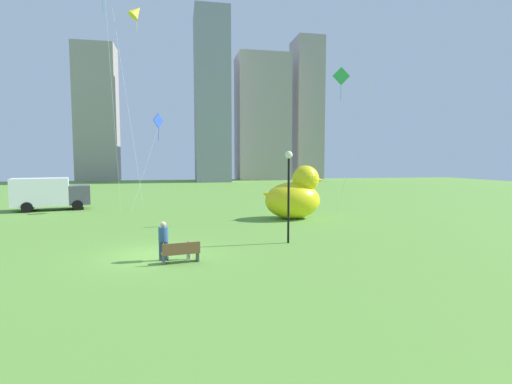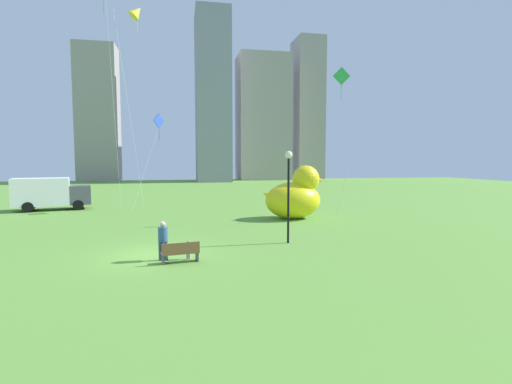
{
  "view_description": "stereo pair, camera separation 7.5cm",
  "coord_description": "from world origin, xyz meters",
  "px_view_note": "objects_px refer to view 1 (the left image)",
  "views": [
    {
      "loc": [
        1.28,
        -17.9,
        4.38
      ],
      "look_at": [
        5.65,
        4.01,
        2.53
      ],
      "focal_mm": 26.7,
      "sensor_mm": 36.0,
      "label": 1
    },
    {
      "loc": [
        1.35,
        -17.92,
        4.38
      ],
      "look_at": [
        5.65,
        4.01,
        2.53
      ],
      "focal_mm": 26.7,
      "sensor_mm": 36.0,
      "label": 2
    }
  ],
  "objects_px": {
    "lamppost": "(289,178)",
    "person_adult": "(163,239)",
    "box_truck": "(50,194)",
    "park_bench": "(181,252)",
    "giant_inflatable_duck": "(295,196)",
    "kite_yellow": "(136,12)",
    "kite_green": "(342,83)",
    "kite_blue": "(158,124)",
    "person_child": "(189,249)",
    "kite_teal": "(104,7)"
  },
  "relations": [
    {
      "from": "kite_blue",
      "to": "kite_green",
      "type": "bearing_deg",
      "value": -31.61
    },
    {
      "from": "person_adult",
      "to": "kite_teal",
      "type": "distance_m",
      "value": 23.62
    },
    {
      "from": "lamppost",
      "to": "park_bench",
      "type": "bearing_deg",
      "value": -152.33
    },
    {
      "from": "person_child",
      "to": "kite_blue",
      "type": "distance_m",
      "value": 18.76
    },
    {
      "from": "kite_blue",
      "to": "park_bench",
      "type": "bearing_deg",
      "value": -84.13
    },
    {
      "from": "person_child",
      "to": "kite_green",
      "type": "bearing_deg",
      "value": 39.14
    },
    {
      "from": "box_truck",
      "to": "kite_yellow",
      "type": "xyz_separation_m",
      "value": [
        7.55,
        1.73,
        16.65
      ]
    },
    {
      "from": "kite_green",
      "to": "kite_yellow",
      "type": "height_order",
      "value": "kite_yellow"
    },
    {
      "from": "kite_blue",
      "to": "kite_yellow",
      "type": "height_order",
      "value": "kite_yellow"
    },
    {
      "from": "giant_inflatable_duck",
      "to": "kite_blue",
      "type": "distance_m",
      "value": 13.6
    },
    {
      "from": "park_bench",
      "to": "lamppost",
      "type": "distance_m",
      "value": 7.0
    },
    {
      "from": "kite_blue",
      "to": "kite_yellow",
      "type": "bearing_deg",
      "value": 116.45
    },
    {
      "from": "kite_blue",
      "to": "kite_teal",
      "type": "bearing_deg",
      "value": -173.18
    },
    {
      "from": "person_adult",
      "to": "kite_yellow",
      "type": "height_order",
      "value": "kite_yellow"
    },
    {
      "from": "kite_blue",
      "to": "kite_yellow",
      "type": "relative_size",
      "value": 0.45
    },
    {
      "from": "kite_teal",
      "to": "kite_yellow",
      "type": "height_order",
      "value": "kite_yellow"
    },
    {
      "from": "person_child",
      "to": "person_adult",
      "type": "bearing_deg",
      "value": 179.08
    },
    {
      "from": "giant_inflatable_duck",
      "to": "person_child",
      "type": "bearing_deg",
      "value": -127.67
    },
    {
      "from": "person_child",
      "to": "kite_green",
      "type": "height_order",
      "value": "kite_green"
    },
    {
      "from": "person_adult",
      "to": "box_truck",
      "type": "height_order",
      "value": "box_truck"
    },
    {
      "from": "person_adult",
      "to": "lamppost",
      "type": "height_order",
      "value": "lamppost"
    },
    {
      "from": "lamppost",
      "to": "box_truck",
      "type": "bearing_deg",
      "value": 134.83
    },
    {
      "from": "park_bench",
      "to": "kite_green",
      "type": "height_order",
      "value": "kite_green"
    },
    {
      "from": "box_truck",
      "to": "lamppost",
      "type": "bearing_deg",
      "value": -45.17
    },
    {
      "from": "park_bench",
      "to": "giant_inflatable_duck",
      "type": "height_order",
      "value": "giant_inflatable_duck"
    },
    {
      "from": "person_adult",
      "to": "box_truck",
      "type": "xyz_separation_m",
      "value": [
        -10.56,
        19.37,
        0.5
      ]
    },
    {
      "from": "park_bench",
      "to": "kite_blue",
      "type": "xyz_separation_m",
      "value": [
        -1.83,
        17.83,
        7.04
      ]
    },
    {
      "from": "kite_blue",
      "to": "kite_yellow",
      "type": "xyz_separation_m",
      "value": [
        -1.92,
        3.86,
        10.59
      ]
    },
    {
      "from": "kite_teal",
      "to": "kite_yellow",
      "type": "relative_size",
      "value": 0.98
    },
    {
      "from": "giant_inflatable_duck",
      "to": "kite_yellow",
      "type": "bearing_deg",
      "value": 139.16
    },
    {
      "from": "person_adult",
      "to": "kite_blue",
      "type": "bearing_deg",
      "value": 93.6
    },
    {
      "from": "kite_green",
      "to": "person_child",
      "type": "bearing_deg",
      "value": -140.86
    },
    {
      "from": "park_bench",
      "to": "kite_blue",
      "type": "bearing_deg",
      "value": 95.87
    },
    {
      "from": "box_truck",
      "to": "park_bench",
      "type": "bearing_deg",
      "value": -60.47
    },
    {
      "from": "lamppost",
      "to": "kite_green",
      "type": "distance_m",
      "value": 11.01
    },
    {
      "from": "giant_inflatable_duck",
      "to": "kite_blue",
      "type": "relative_size",
      "value": 0.57
    },
    {
      "from": "person_adult",
      "to": "kite_yellow",
      "type": "xyz_separation_m",
      "value": [
        -3.0,
        21.1,
        17.15
      ]
    },
    {
      "from": "lamppost",
      "to": "person_adult",
      "type": "bearing_deg",
      "value": -159.74
    },
    {
      "from": "kite_teal",
      "to": "kite_green",
      "type": "bearing_deg",
      "value": -24.04
    },
    {
      "from": "park_bench",
      "to": "person_adult",
      "type": "relative_size",
      "value": 0.96
    },
    {
      "from": "kite_green",
      "to": "kite_yellow",
      "type": "relative_size",
      "value": 0.58
    },
    {
      "from": "kite_green",
      "to": "kite_yellow",
      "type": "xyz_separation_m",
      "value": [
        -15.23,
        12.05,
        8.17
      ]
    },
    {
      "from": "box_truck",
      "to": "kite_yellow",
      "type": "bearing_deg",
      "value": 12.89
    },
    {
      "from": "box_truck",
      "to": "kite_yellow",
      "type": "distance_m",
      "value": 18.37
    },
    {
      "from": "giant_inflatable_duck",
      "to": "lamppost",
      "type": "height_order",
      "value": "lamppost"
    },
    {
      "from": "person_child",
      "to": "kite_green",
      "type": "relative_size",
      "value": 0.08
    },
    {
      "from": "lamppost",
      "to": "kite_blue",
      "type": "bearing_deg",
      "value": 116.57
    },
    {
      "from": "park_bench",
      "to": "lamppost",
      "type": "height_order",
      "value": "lamppost"
    },
    {
      "from": "person_child",
      "to": "giant_inflatable_duck",
      "type": "relative_size",
      "value": 0.17
    },
    {
      "from": "lamppost",
      "to": "kite_green",
      "type": "bearing_deg",
      "value": 48.79
    }
  ]
}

